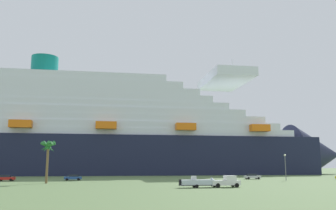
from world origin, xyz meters
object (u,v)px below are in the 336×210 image
Objects in this scene: pickup_truck at (226,182)px; small_boat_on_trailer at (200,182)px; parked_car_silver_sedan at (252,176)px; parked_car_red_hatchback at (6,178)px; parked_car_blue_suv at (73,177)px; palm_tree at (48,149)px; street_lamp at (285,163)px; cruise_ship at (101,135)px.

pickup_truck is 0.67× the size of small_boat_on_trailer.
parked_car_red_hatchback is at bearing -178.14° from parked_car_silver_sedan.
parked_car_blue_suv is (-51.32, -0.81, -0.00)m from parked_car_silver_sedan.
parked_car_blue_suv is (4.35, 15.07, -6.98)m from palm_tree.
small_boat_on_trailer is 43.57m from parked_car_silver_sedan.
parked_car_silver_sedan is at bearing 15.92° from palm_tree.
street_lamp is (25.07, 26.41, 3.67)m from pickup_truck.
parked_car_silver_sedan is 68.38m from parked_car_red_hatchback.
palm_tree is at bearing -174.02° from street_lamp.
parked_car_blue_suv is (-4.73, -54.50, -15.88)m from cruise_ship.
palm_tree is 19.90m from parked_car_red_hatchback.
palm_tree is 2.12× the size of parked_car_blue_suv.
cruise_ship is 62.06m from parked_car_red_hatchback.
small_boat_on_trailer is 38.03m from palm_tree.
street_lamp is (52.52, -63.12, -12.00)m from cruise_ship.
parked_car_silver_sedan is 51.33m from parked_car_blue_suv.
cruise_ship is 93.94m from small_boat_on_trailer.
cruise_ship is 72.84m from parked_car_silver_sedan.
street_lamp is at bearing -57.84° from parked_car_silver_sedan.
palm_tree reaches higher than small_boat_on_trailer.
small_boat_on_trailer is 1.83× the size of parked_car_silver_sedan.
palm_tree is (-31.41, 20.31, 6.86)m from small_boat_on_trailer.
street_lamp reaches higher than parked_car_blue_suv.
palm_tree reaches higher than parked_car_red_hatchback.
small_boat_on_trailer is at bearing -176.18° from pickup_truck.
pickup_truck is 1.23× the size of parked_car_silver_sedan.
palm_tree is at bearing 151.34° from pickup_truck.
street_lamp is 1.54× the size of parked_car_blue_suv.
palm_tree is (-36.53, 19.97, 6.77)m from pickup_truck.
cruise_ship reaches higher than pickup_truck.
cruise_ship is 70.72m from palm_tree.
street_lamp is 1.66× the size of parked_car_red_hatchback.
parked_car_red_hatchback is (-68.34, -2.22, -0.00)m from parked_car_silver_sedan.
street_lamp is at bearing 46.49° from pickup_truck.
street_lamp reaches higher than pickup_truck.
parked_car_blue_suv is (-57.25, 8.62, -3.88)m from street_lamp.
cruise_ship is at bearing 82.56° from palm_tree.
pickup_truck is 1.33× the size of parked_car_red_hatchback.
small_boat_on_trailer is 55.65m from parked_car_red_hatchback.
parked_car_red_hatchback is 17.08m from parked_car_blue_suv.
parked_car_blue_suv is at bearing 73.90° from palm_tree.
pickup_truck is 40.64m from parked_car_silver_sedan.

